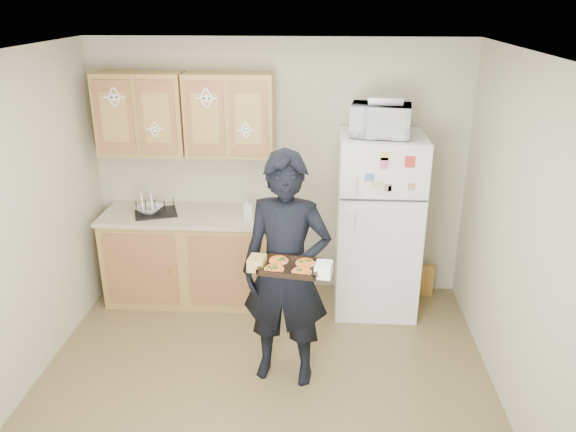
{
  "coord_description": "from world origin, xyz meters",
  "views": [
    {
      "loc": [
        0.42,
        -3.44,
        2.84
      ],
      "look_at": [
        0.17,
        0.45,
        1.3
      ],
      "focal_mm": 35.0,
      "sensor_mm": 36.0,
      "label": 1
    }
  ],
  "objects": [
    {
      "name": "countertop",
      "position": [
        -0.85,
        1.48,
        0.88
      ],
      "size": [
        1.64,
        0.64,
        0.04
      ],
      "primitive_type": "cube",
      "color": "beige",
      "rests_on": "base_cabinet"
    },
    {
      "name": "foil_pan",
      "position": [
        0.94,
        1.41,
        2.01
      ],
      "size": [
        0.3,
        0.21,
        0.06
      ],
      "primitive_type": "cube",
      "rotation": [
        0.0,
        0.0,
        -0.03
      ],
      "color": "silver",
      "rests_on": "microwave"
    },
    {
      "name": "wall_right",
      "position": [
        1.8,
        0.0,
        1.25
      ],
      "size": [
        0.04,
        3.6,
        2.5
      ],
      "primitive_type": "cube",
      "color": "#B8B295",
      "rests_on": "floor"
    },
    {
      "name": "ceiling",
      "position": [
        0.0,
        0.0,
        2.5
      ],
      "size": [
        3.6,
        3.6,
        0.0
      ],
      "primitive_type": "plane",
      "color": "silver",
      "rests_on": "wall_back"
    },
    {
      "name": "person",
      "position": [
        0.17,
        0.29,
        0.92
      ],
      "size": [
        0.73,
        0.54,
        1.84
      ],
      "primitive_type": "imported",
      "rotation": [
        0.0,
        0.0,
        -0.15
      ],
      "color": "black",
      "rests_on": "floor"
    },
    {
      "name": "upper_cab_right",
      "position": [
        -0.43,
        1.61,
        1.83
      ],
      "size": [
        0.8,
        0.33,
        0.75
      ],
      "primitive_type": "cube",
      "color": "olive",
      "rests_on": "wall_back"
    },
    {
      "name": "baking_tray",
      "position": [
        0.22,
        -0.0,
        1.1
      ],
      "size": [
        0.45,
        0.35,
        0.04
      ],
      "primitive_type": "cube",
      "rotation": [
        0.0,
        0.0,
        -0.15
      ],
      "color": "black",
      "rests_on": "person"
    },
    {
      "name": "soap_bottle",
      "position": [
        -0.27,
        1.42,
        0.99
      ],
      "size": [
        0.1,
        0.1,
        0.18
      ],
      "primitive_type": "imported",
      "rotation": [
        0.0,
        0.0,
        0.29
      ],
      "color": "white",
      "rests_on": "countertop"
    },
    {
      "name": "cereal_box",
      "position": [
        1.47,
        1.67,
        0.16
      ],
      "size": [
        0.2,
        0.07,
        0.32
      ],
      "primitive_type": "cube",
      "color": "gold",
      "rests_on": "floor"
    },
    {
      "name": "bowl",
      "position": [
        -1.21,
        1.45,
        0.95
      ],
      "size": [
        0.3,
        0.3,
        0.06
      ],
      "primitive_type": "imported",
      "rotation": [
        0.0,
        0.0,
        -0.35
      ],
      "color": "silver",
      "rests_on": "dish_rack"
    },
    {
      "name": "wall_back",
      "position": [
        0.0,
        1.8,
        1.25
      ],
      "size": [
        3.6,
        0.04,
        2.5
      ],
      "primitive_type": "cube",
      "color": "#B8B295",
      "rests_on": "floor"
    },
    {
      "name": "base_cabinet",
      "position": [
        -0.85,
        1.48,
        0.43
      ],
      "size": [
        1.6,
        0.6,
        0.86
      ],
      "primitive_type": "cube",
      "color": "olive",
      "rests_on": "floor"
    },
    {
      "name": "pizza_front_left",
      "position": [
        0.11,
        -0.06,
        1.12
      ],
      "size": [
        0.14,
        0.14,
        0.02
      ],
      "primitive_type": "cylinder",
      "color": "orange",
      "rests_on": "baking_tray"
    },
    {
      "name": "pizza_back_left",
      "position": [
        0.13,
        0.08,
        1.12
      ],
      "size": [
        0.14,
        0.14,
        0.02
      ],
      "primitive_type": "cylinder",
      "color": "orange",
      "rests_on": "baking_tray"
    },
    {
      "name": "pizza_front_right",
      "position": [
        0.3,
        -0.09,
        1.12
      ],
      "size": [
        0.14,
        0.14,
        0.02
      ],
      "primitive_type": "cylinder",
      "color": "orange",
      "rests_on": "baking_tray"
    },
    {
      "name": "floor",
      "position": [
        0.0,
        0.0,
        0.0
      ],
      "size": [
        3.6,
        3.6,
        0.0
      ],
      "primitive_type": "plane",
      "color": "brown",
      "rests_on": "ground"
    },
    {
      "name": "wall_left",
      "position": [
        -1.8,
        0.0,
        1.25
      ],
      "size": [
        0.04,
        3.6,
        2.5
      ],
      "primitive_type": "cube",
      "color": "#B8B295",
      "rests_on": "floor"
    },
    {
      "name": "refrigerator",
      "position": [
        0.95,
        1.43,
        0.85
      ],
      "size": [
        0.75,
        0.7,
        1.7
      ],
      "primitive_type": "cube",
      "color": "white",
      "rests_on": "floor"
    },
    {
      "name": "upper_cab_left",
      "position": [
        -1.25,
        1.61,
        1.83
      ],
      "size": [
        0.8,
        0.33,
        0.75
      ],
      "primitive_type": "cube",
      "color": "olive",
      "rests_on": "wall_back"
    },
    {
      "name": "pizza_back_right",
      "position": [
        0.32,
        0.05,
        1.12
      ],
      "size": [
        0.14,
        0.14,
        0.02
      ],
      "primitive_type": "cylinder",
      "color": "orange",
      "rests_on": "baking_tray"
    },
    {
      "name": "microwave",
      "position": [
        0.91,
        1.38,
        1.84
      ],
      "size": [
        0.55,
        0.41,
        0.28
      ],
      "primitive_type": "imported",
      "rotation": [
        0.0,
        0.0,
        -0.14
      ],
      "color": "white",
      "rests_on": "refrigerator"
    },
    {
      "name": "dish_rack",
      "position": [
        -1.15,
        1.45,
        0.98
      ],
      "size": [
        0.46,
        0.4,
        0.15
      ],
      "primitive_type": "cube",
      "rotation": [
        0.0,
        0.0,
        0.34
      ],
      "color": "black",
      "rests_on": "countertop"
    }
  ]
}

